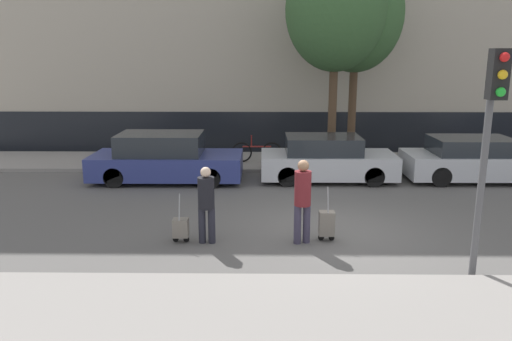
{
  "coord_description": "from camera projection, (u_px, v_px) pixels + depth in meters",
  "views": [
    {
      "loc": [
        -1.48,
        -10.49,
        3.83
      ],
      "look_at": [
        -1.64,
        1.8,
        0.95
      ],
      "focal_mm": 35.0,
      "sensor_mm": 36.0,
      "label": 1
    }
  ],
  "objects": [
    {
      "name": "sidewalk_near",
      "position": [
        361.0,
        314.0,
        7.41
      ],
      "size": [
        28.0,
        2.5,
        0.12
      ],
      "color": "gray",
      "rests_on": "ground_plane"
    },
    {
      "name": "trolley_right",
      "position": [
        327.0,
        223.0,
        10.42
      ],
      "size": [
        0.34,
        0.29,
        1.17
      ],
      "color": "slate",
      "rests_on": "ground_plane"
    },
    {
      "name": "parked_bicycle",
      "position": [
        257.0,
        152.0,
        17.43
      ],
      "size": [
        1.77,
        0.06,
        0.96
      ],
      "color": "black",
      "rests_on": "sidewalk_far"
    },
    {
      "name": "bare_tree_down_street",
      "position": [
        356.0,
        15.0,
        16.95
      ],
      "size": [
        3.21,
        3.21,
        7.0
      ],
      "color": "#4C3826",
      "rests_on": "sidewalk_far"
    },
    {
      "name": "parked_car_0",
      "position": [
        165.0,
        159.0,
        15.32
      ],
      "size": [
        4.58,
        1.91,
        1.48
      ],
      "color": "navy",
      "rests_on": "ground_plane"
    },
    {
      "name": "ground_plane",
      "position": [
        329.0,
        231.0,
        11.07
      ],
      "size": [
        80.0,
        80.0,
        0.0
      ],
      "primitive_type": "plane",
      "color": "#565451"
    },
    {
      "name": "pedestrian_right",
      "position": [
        303.0,
        196.0,
        10.13
      ],
      "size": [
        0.34,
        0.34,
        1.76
      ],
      "rotation": [
        0.0,
        0.0,
        3.42
      ],
      "color": "#383347",
      "rests_on": "ground_plane"
    },
    {
      "name": "bare_tree_near_crossing",
      "position": [
        336.0,
        10.0,
        16.05
      ],
      "size": [
        3.26,
        3.26,
        7.12
      ],
      "color": "#4C3826",
      "rests_on": "sidewalk_far"
    },
    {
      "name": "sidewalk_far",
      "position": [
        303.0,
        162.0,
        17.87
      ],
      "size": [
        28.0,
        3.0,
        0.12
      ],
      "color": "gray",
      "rests_on": "ground_plane"
    },
    {
      "name": "parked_car_1",
      "position": [
        326.0,
        160.0,
        15.4
      ],
      "size": [
        4.11,
        1.81,
        1.38
      ],
      "color": "#B7BABF",
      "rests_on": "ground_plane"
    },
    {
      "name": "trolley_left",
      "position": [
        181.0,
        228.0,
        10.34
      ],
      "size": [
        0.34,
        0.29,
        1.05
      ],
      "color": "slate",
      "rests_on": "ground_plane"
    },
    {
      "name": "pedestrian_left",
      "position": [
        206.0,
        201.0,
        10.17
      ],
      "size": [
        0.35,
        0.34,
        1.61
      ],
      "rotation": [
        0.0,
        0.0,
        -0.05
      ],
      "color": "#23232D",
      "rests_on": "ground_plane"
    },
    {
      "name": "traffic_light",
      "position": [
        491.0,
        120.0,
        8.11
      ],
      "size": [
        0.28,
        0.47,
        3.92
      ],
      "color": "#515154",
      "rests_on": "ground_plane"
    },
    {
      "name": "parked_car_2",
      "position": [
        474.0,
        160.0,
        15.4
      ],
      "size": [
        4.31,
        1.86,
        1.33
      ],
      "color": "#B7BABF",
      "rests_on": "ground_plane"
    }
  ]
}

